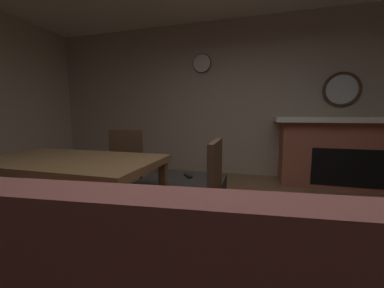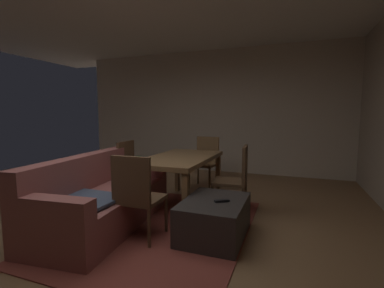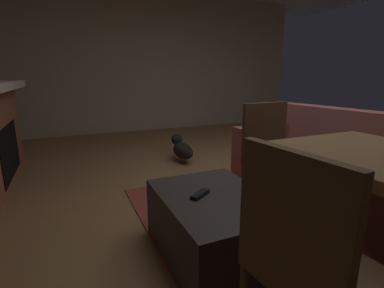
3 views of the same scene
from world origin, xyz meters
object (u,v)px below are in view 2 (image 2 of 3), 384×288
at_px(tv_remote, 222,201).
at_px(dining_chair_south, 237,175).
at_px(dining_chair_west, 137,193).
at_px(dining_chair_east, 206,159).
at_px(potted_plant, 138,167).
at_px(couch, 101,200).
at_px(ottoman_coffee_table, 214,218).
at_px(dining_chair_north, 132,167).
at_px(dining_table, 180,162).

distance_m(tv_remote, dining_chair_south, 0.85).
bearing_deg(dining_chair_west, dining_chair_east, -0.16).
bearing_deg(potted_plant, tv_remote, -130.49).
relative_size(couch, potted_plant, 3.91).
height_order(couch, dining_chair_south, dining_chair_south).
xyz_separation_m(ottoman_coffee_table, dining_chair_north, (0.80, 1.57, 0.32)).
bearing_deg(dining_table, tv_remote, -135.16).
distance_m(tv_remote, dining_chair_north, 1.86).
height_order(dining_table, dining_chair_south, dining_chair_south).
relative_size(dining_table, dining_chair_west, 1.70).
relative_size(dining_table, dining_chair_south, 1.70).
bearing_deg(dining_chair_south, ottoman_coffee_table, 174.34).
distance_m(dining_chair_north, dining_chair_west, 1.44).
height_order(tv_remote, dining_table, dining_table).
relative_size(ottoman_coffee_table, potted_plant, 1.69).
height_order(tv_remote, dining_chair_north, dining_chair_north).
height_order(dining_chair_west, potted_plant, dining_chair_west).
relative_size(dining_chair_north, dining_chair_west, 1.00).
xyz_separation_m(couch, dining_chair_west, (-0.21, -0.64, 0.22)).
height_order(couch, ottoman_coffee_table, couch).
xyz_separation_m(dining_chair_south, dining_chair_north, (-0.01, 1.65, 0.00)).
height_order(dining_chair_north, potted_plant, dining_chair_north).
bearing_deg(dining_chair_south, potted_plant, 64.65).
height_order(dining_table, dining_chair_west, dining_chair_west).
distance_m(dining_table, potted_plant, 1.77).
bearing_deg(dining_chair_east, tv_remote, -157.77).
distance_m(ottoman_coffee_table, dining_chair_south, 0.88).
xyz_separation_m(dining_chair_west, potted_plant, (2.24, 1.38, -0.23)).
height_order(tv_remote, dining_chair_south, dining_chair_south).
bearing_deg(dining_chair_east, potted_plant, 95.34).
bearing_deg(dining_chair_north, couch, -169.18).
bearing_deg(dining_chair_east, dining_table, 179.61).
distance_m(dining_chair_north, dining_chair_east, 1.45).
xyz_separation_m(couch, ottoman_coffee_table, (0.17, -1.38, -0.10)).
bearing_deg(tv_remote, couch, 61.14).
height_order(dining_chair_east, dining_chair_west, same).
xyz_separation_m(tv_remote, dining_chair_west, (-0.34, 0.83, 0.09)).
xyz_separation_m(dining_table, dining_chair_west, (-1.18, -0.00, -0.13)).
distance_m(dining_chair_north, potted_plant, 1.22).
xyz_separation_m(tv_remote, dining_chair_north, (0.84, 1.66, 0.09)).
distance_m(dining_chair_south, potted_plant, 2.45).
bearing_deg(dining_chair_south, dining_chair_north, 90.35).
bearing_deg(dining_chair_south, couch, 123.75).
relative_size(dining_chair_east, potted_plant, 1.78).
xyz_separation_m(dining_chair_south, dining_chair_east, (1.18, 0.82, 0.00)).
xyz_separation_m(couch, tv_remote, (0.13, -1.47, 0.12)).
bearing_deg(tv_remote, potted_plant, 15.55).
xyz_separation_m(ottoman_coffee_table, dining_chair_west, (-0.38, 0.74, 0.32)).
distance_m(dining_chair_east, dining_chair_west, 2.37).
xyz_separation_m(dining_chair_north, potted_plant, (1.06, 0.56, -0.23)).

